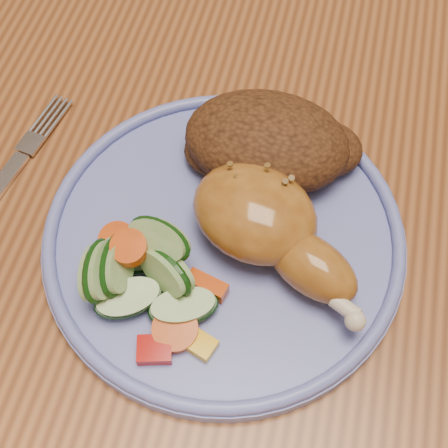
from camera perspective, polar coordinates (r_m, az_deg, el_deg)
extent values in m
plane|color=brown|center=(1.21, 5.85, -16.88)|extent=(4.00, 4.00, 0.00)
cube|color=brown|center=(0.53, 12.74, 2.35)|extent=(0.90, 1.40, 0.04)
cube|color=#4C2D16|center=(1.13, 13.01, 16.98)|extent=(0.42, 0.42, 0.04)
cylinder|color=#4C2D16|center=(1.18, 1.30, 4.82)|extent=(0.04, 0.04, 0.41)
cylinder|color=#4C2D16|center=(1.42, 4.58, 16.42)|extent=(0.04, 0.04, 0.41)
cylinder|color=#4C2D16|center=(1.20, 18.38, 1.38)|extent=(0.04, 0.04, 0.41)
cylinder|color=#4C2D16|center=(1.43, 19.26, 13.35)|extent=(0.04, 0.04, 0.41)
cylinder|color=#626CBF|center=(0.47, 0.00, -1.30)|extent=(0.27, 0.27, 0.01)
torus|color=#626CBF|center=(0.46, 0.00, -0.63)|extent=(0.27, 0.27, 0.01)
ellipsoid|color=#A26322|center=(0.45, 2.83, 1.03)|extent=(0.12, 0.11, 0.05)
ellipsoid|color=#A26322|center=(0.44, 8.02, -3.81)|extent=(0.08, 0.07, 0.04)
sphere|color=beige|center=(0.42, 11.92, -8.65)|extent=(0.01, 0.01, 0.01)
ellipsoid|color=#4A2812|center=(0.49, 3.93, 7.54)|extent=(0.13, 0.09, 0.06)
ellipsoid|color=#4A2812|center=(0.50, 8.95, 6.89)|extent=(0.06, 0.05, 0.04)
ellipsoid|color=#4A2812|center=(0.49, -0.61, 6.68)|extent=(0.05, 0.05, 0.03)
cube|color=#A50A05|center=(0.43, -6.37, -11.35)|extent=(0.03, 0.02, 0.01)
cube|color=#E5A507|center=(0.43, -2.10, -10.99)|extent=(0.02, 0.02, 0.01)
cylinder|color=#D24307|center=(0.46, -9.67, -1.54)|extent=(0.03, 0.03, 0.02)
cylinder|color=#D24307|center=(0.43, -4.45, -9.60)|extent=(0.03, 0.03, 0.02)
cube|color=#D24307|center=(0.44, -1.56, -5.64)|extent=(0.03, 0.02, 0.01)
cylinder|color=#D24307|center=(0.43, -8.66, -2.17)|extent=(0.03, 0.03, 0.01)
cylinder|color=#9BBA79|center=(0.43, -11.40, -4.20)|extent=(0.04, 0.05, 0.05)
cylinder|color=#9BBA79|center=(0.43, -5.35, -4.20)|extent=(0.05, 0.05, 0.05)
cylinder|color=#9BBA79|center=(0.45, -7.38, -2.83)|extent=(0.06, 0.06, 0.02)
cylinder|color=#9BBA79|center=(0.44, -8.74, -6.69)|extent=(0.06, 0.06, 0.02)
cylinder|color=#9BBA79|center=(0.43, -3.74, -7.60)|extent=(0.06, 0.06, 0.02)
cylinder|color=#9BBA79|center=(0.43, -5.92, -1.38)|extent=(0.05, 0.05, 0.04)
cylinder|color=#9BBA79|center=(0.43, -9.88, -3.65)|extent=(0.04, 0.05, 0.05)
cube|color=silver|center=(0.55, -17.28, 7.04)|extent=(0.03, 0.07, 0.00)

